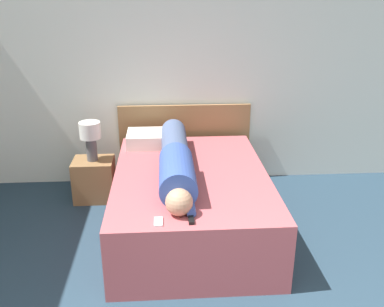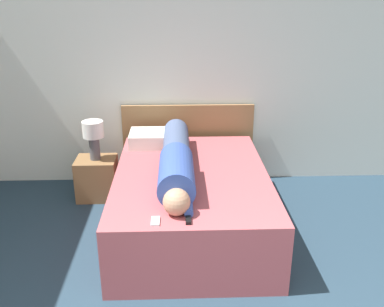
{
  "view_description": "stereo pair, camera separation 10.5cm",
  "coord_description": "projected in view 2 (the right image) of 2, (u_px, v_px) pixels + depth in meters",
  "views": [
    {
      "loc": [
        -0.27,
        -0.97,
        2.21
      ],
      "look_at": [
        -0.04,
        2.5,
        0.85
      ],
      "focal_mm": 40.0,
      "sensor_mm": 36.0,
      "label": 1
    },
    {
      "loc": [
        -0.16,
        -0.98,
        2.21
      ],
      "look_at": [
        -0.04,
        2.5,
        0.85
      ],
      "focal_mm": 40.0,
      "sensor_mm": 36.0,
      "label": 2
    }
  ],
  "objects": [
    {
      "name": "wall_back",
      "position": [
        191.0,
        72.0,
        4.84
      ],
      "size": [
        6.26,
        0.06,
        2.6
      ],
      "color": "silver",
      "rests_on": "ground_plane"
    },
    {
      "name": "bed",
      "position": [
        191.0,
        201.0,
        4.08
      ],
      "size": [
        1.41,
        2.03,
        0.6
      ],
      "color": "#A84C51",
      "rests_on": "ground_plane"
    },
    {
      "name": "headboard",
      "position": [
        188.0,
        143.0,
        5.08
      ],
      "size": [
        1.53,
        0.04,
        0.94
      ],
      "color": "olive",
      "rests_on": "ground_plane"
    },
    {
      "name": "nightstand",
      "position": [
        97.0,
        178.0,
        4.73
      ],
      "size": [
        0.43,
        0.36,
        0.46
      ],
      "color": "brown",
      "rests_on": "ground_plane"
    },
    {
      "name": "table_lamp",
      "position": [
        93.0,
        134.0,
        4.55
      ],
      "size": [
        0.22,
        0.22,
        0.43
      ],
      "color": "#4C4C51",
      "rests_on": "nightstand"
    },
    {
      "name": "person_lying",
      "position": [
        176.0,
        161.0,
        3.87
      ],
      "size": [
        0.3,
        1.74,
        0.3
      ],
      "color": "tan",
      "rests_on": "bed"
    },
    {
      "name": "pillow_near_headboard",
      "position": [
        156.0,
        138.0,
        4.64
      ],
      "size": [
        0.57,
        0.4,
        0.15
      ],
      "color": "silver",
      "rests_on": "bed"
    },
    {
      "name": "tv_remote",
      "position": [
        188.0,
        219.0,
        3.16
      ],
      "size": [
        0.04,
        0.15,
        0.02
      ],
      "color": "black",
      "rests_on": "bed"
    },
    {
      "name": "cell_phone",
      "position": [
        155.0,
        221.0,
        3.14
      ],
      "size": [
        0.06,
        0.13,
        0.01
      ],
      "color": "#B2B7BC",
      "rests_on": "bed"
    }
  ]
}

